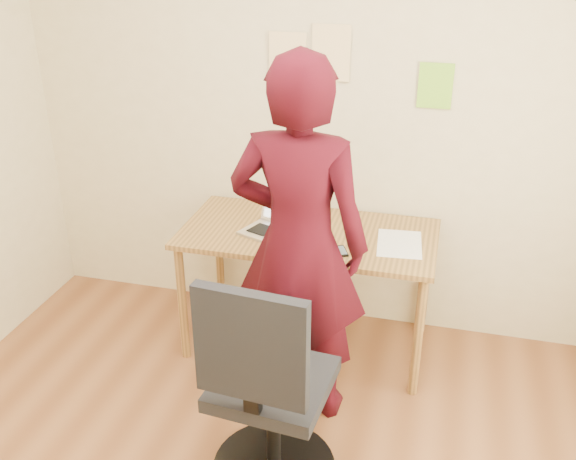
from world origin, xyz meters
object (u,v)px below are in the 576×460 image
(laptop, at_px, (277,223))
(office_chair, at_px, (267,400))
(desk, at_px, (308,246))
(phone, at_px, (341,251))
(person, at_px, (299,245))

(laptop, bearing_deg, office_chair, -55.74)
(desk, height_order, office_chair, office_chair)
(phone, bearing_deg, desk, 114.55)
(phone, bearing_deg, laptop, 134.64)
(phone, distance_m, office_chair, 0.94)
(laptop, xyz_separation_m, office_chair, (0.24, -1.03, -0.33))
(person, bearing_deg, laptop, -61.66)
(laptop, distance_m, phone, 0.41)
(laptop, relative_size, person, 0.22)
(office_chair, distance_m, person, 0.73)
(desk, xyz_separation_m, phone, (0.21, -0.19, 0.09))
(phone, height_order, person, person)
(laptop, bearing_deg, person, -42.04)
(phone, distance_m, person, 0.38)
(desk, relative_size, person, 0.77)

